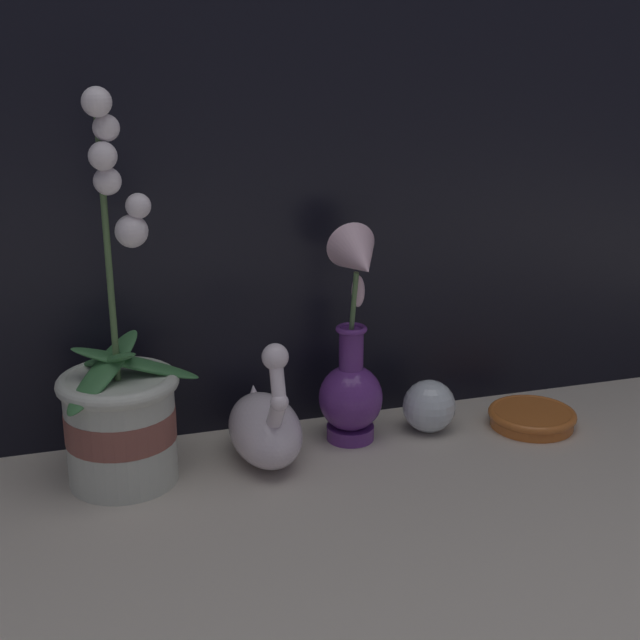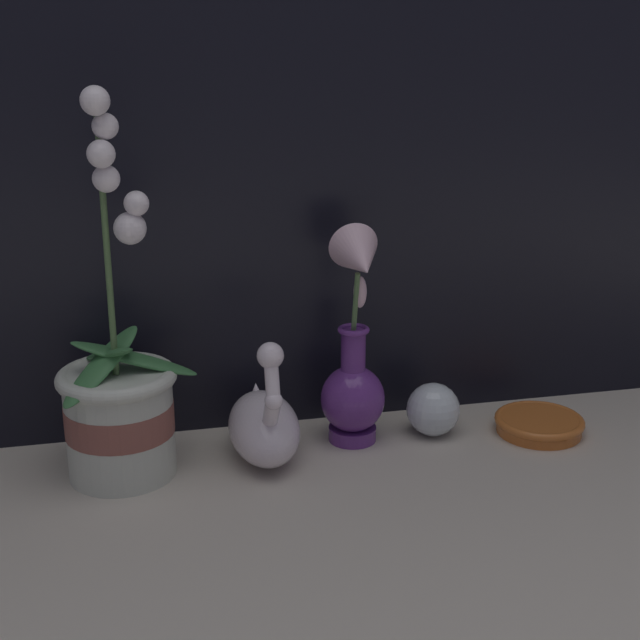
# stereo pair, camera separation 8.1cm
# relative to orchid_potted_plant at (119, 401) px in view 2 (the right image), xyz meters

# --- Properties ---
(ground_plane) EXTENTS (2.80, 2.80, 0.00)m
(ground_plane) POSITION_rel_orchid_potted_plant_xyz_m (0.30, -0.10, -0.10)
(ground_plane) COLOR #BCB2A3
(orchid_potted_plant) EXTENTS (0.18, 0.18, 0.49)m
(orchid_potted_plant) POSITION_rel_orchid_potted_plant_xyz_m (0.00, 0.00, 0.00)
(orchid_potted_plant) COLOR beige
(orchid_potted_plant) RESTS_ON ground_plane
(swan_figurine) EXTENTS (0.09, 0.18, 0.19)m
(swan_figurine) POSITION_rel_orchid_potted_plant_xyz_m (0.19, 0.00, -0.05)
(swan_figurine) COLOR white
(swan_figurine) RESTS_ON ground_plane
(blue_vase) EXTENTS (0.09, 0.12, 0.31)m
(blue_vase) POSITION_rel_orchid_potted_plant_xyz_m (0.32, 0.02, 0.02)
(blue_vase) COLOR #602D7F
(blue_vase) RESTS_ON ground_plane
(glass_sphere) EXTENTS (0.08, 0.08, 0.08)m
(glass_sphere) POSITION_rel_orchid_potted_plant_xyz_m (0.43, 0.02, -0.06)
(glass_sphere) COLOR silver
(glass_sphere) RESTS_ON ground_plane
(amber_dish) EXTENTS (0.13, 0.13, 0.02)m
(amber_dish) POSITION_rel_orchid_potted_plant_xyz_m (0.59, -0.01, -0.09)
(amber_dish) COLOR #C66628
(amber_dish) RESTS_ON ground_plane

